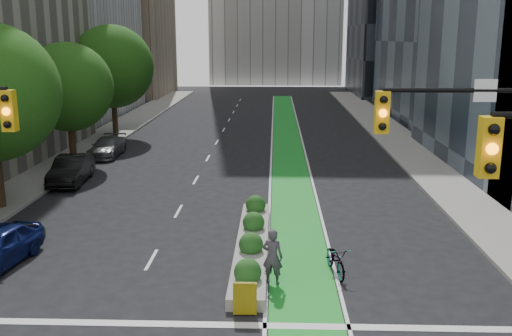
# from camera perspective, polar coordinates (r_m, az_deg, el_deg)

# --- Properties ---
(sidewalk_left) EXTENTS (3.60, 90.00, 0.15)m
(sidewalk_left) POSITION_cam_1_polar(r_m,az_deg,el_deg) (41.85, -17.43, 1.42)
(sidewalk_left) COLOR gray
(sidewalk_left) RESTS_ON ground
(sidewalk_right) EXTENTS (3.60, 90.00, 0.15)m
(sidewalk_right) POSITION_cam_1_polar(r_m,az_deg,el_deg) (40.68, 15.77, 1.20)
(sidewalk_right) COLOR gray
(sidewalk_right) RESTS_ON ground
(bike_lane_paint) EXTENTS (2.20, 70.00, 0.01)m
(bike_lane_paint) POSITION_cam_1_polar(r_m,az_deg,el_deg) (44.42, 3.14, 2.56)
(bike_lane_paint) COLOR green
(bike_lane_paint) RESTS_ON ground
(tree_midfar) EXTENTS (5.60, 5.60, 7.76)m
(tree_midfar) POSITION_cam_1_polar(r_m,az_deg,el_deg) (38.11, -18.26, 7.69)
(tree_midfar) COLOR black
(tree_midfar) RESTS_ON ground
(tree_far) EXTENTS (6.60, 6.60, 9.00)m
(tree_far) POSITION_cam_1_polar(r_m,az_deg,el_deg) (47.56, -14.20, 9.79)
(tree_far) COLOR black
(tree_far) RESTS_ON ground
(median_planter) EXTENTS (1.20, 10.26, 1.10)m
(median_planter) POSITION_cam_1_polar(r_m,az_deg,el_deg) (22.12, -0.39, -7.37)
(median_planter) COLOR gray
(median_planter) RESTS_ON ground
(bicycle) EXTENTS (1.06, 2.09, 1.05)m
(bicycle) POSITION_cam_1_polar(r_m,az_deg,el_deg) (20.24, 7.99, -9.04)
(bicycle) COLOR gray
(bicycle) RESTS_ON ground
(cyclist) EXTENTS (0.79, 0.62, 1.91)m
(cyclist) POSITION_cam_1_polar(r_m,az_deg,el_deg) (19.13, 1.67, -8.85)
(cyclist) COLOR #3F3843
(cyclist) RESTS_ON ground
(parked_car_left_mid) EXTENTS (2.01, 4.80, 1.54)m
(parked_car_left_mid) POSITION_cam_1_polar(r_m,az_deg,el_deg) (33.62, -18.00, -0.16)
(parked_car_left_mid) COLOR black
(parked_car_left_mid) RESTS_ON ground
(parked_car_left_far) EXTENTS (1.84, 4.51, 1.31)m
(parked_car_left_far) POSITION_cam_1_polar(r_m,az_deg,el_deg) (40.51, -14.67, 2.06)
(parked_car_left_far) COLOR #5A5D5F
(parked_car_left_far) RESTS_ON ground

